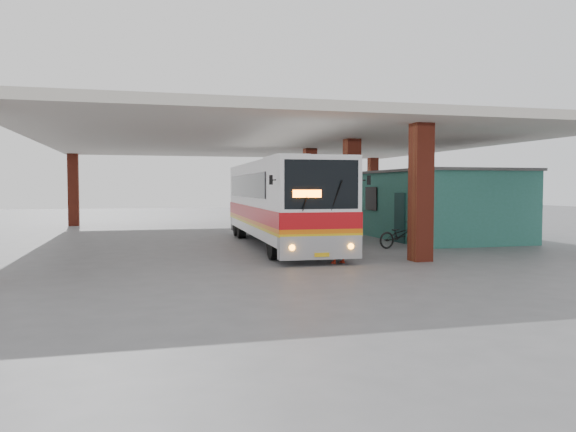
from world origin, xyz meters
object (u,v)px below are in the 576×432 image
Objects in this scene: coach_bus at (280,202)px; red_chair at (337,224)px; motorcycle at (400,235)px; pedestrian at (338,234)px.

coach_bus reaches higher than red_chair.
coach_bus is 4.87m from motorcycle.
red_chair is at bearing -129.12° from pedestrian.
red_chair is (4.21, 11.72, -0.52)m from pedestrian.
red_chair is at bearing -14.12° from motorcycle.
pedestrian is 12.46m from red_chair.
motorcycle is 2.23× the size of red_chair.
pedestrian is (0.47, -5.47, -0.84)m from coach_bus.
motorcycle is 5.19m from pedestrian.
pedestrian is 2.14× the size of red_chair.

